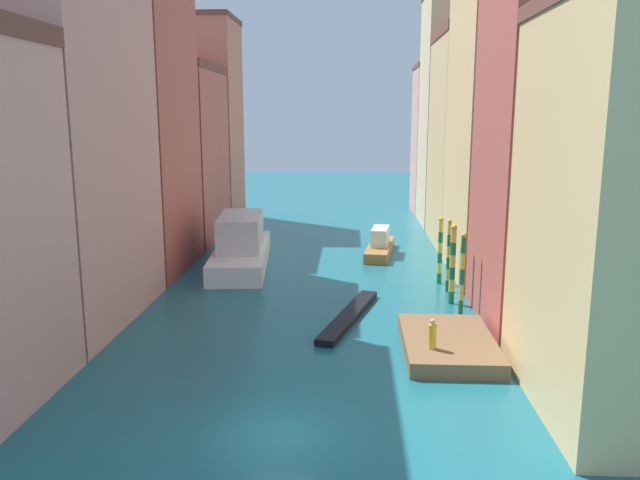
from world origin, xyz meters
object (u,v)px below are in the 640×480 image
mooring_pole_3 (440,250)px  vaporetto_white (241,246)px  gondola_black (349,316)px  mooring_pole_0 (462,274)px  motorboat_0 (380,245)px  waterfront_dock (448,344)px  mooring_pole_2 (448,255)px  mooring_pole_1 (453,263)px  person_on_dock (432,335)px

mooring_pole_3 → vaporetto_white: bearing=162.9°
gondola_black → mooring_pole_0: bearing=8.8°
mooring_pole_3 → motorboat_0: (-3.49, 8.54, -1.50)m
mooring_pole_0 → vaporetto_white: size_ratio=0.35×
waterfront_dock → motorboat_0: motorboat_0 is taller
waterfront_dock → mooring_pole_2: size_ratio=1.48×
mooring_pole_1 → motorboat_0: bearing=105.4°
waterfront_dock → gondola_black: (-4.60, 4.43, -0.17)m
gondola_black → mooring_pole_1: bearing=28.0°
waterfront_dock → gondola_black: waterfront_dock is taller
waterfront_dock → person_on_dock: person_on_dock is taller
mooring_pole_1 → mooring_pole_3: 4.46m
mooring_pole_1 → gondola_black: 7.03m
vaporetto_white → gondola_black: (7.91, -11.82, -1.28)m
person_on_dock → mooring_pole_3: size_ratio=0.31×
gondola_black → mooring_pole_3: bearing=52.6°
mooring_pole_1 → motorboat_0: 13.58m
mooring_pole_3 → gondola_black: (-5.80, -7.59, -2.06)m
mooring_pole_2 → gondola_black: bearing=-136.7°
gondola_black → vaporetto_white: bearing=123.8°
person_on_dock → motorboat_0: size_ratio=0.18×
mooring_pole_0 → person_on_dock: bearing=-109.2°
person_on_dock → gondola_black: size_ratio=0.15×
vaporetto_white → gondola_black: vaporetto_white is taller
mooring_pole_1 → mooring_pole_2: size_ratio=1.03×
mooring_pole_3 → motorboat_0: mooring_pole_3 is taller
waterfront_dock → vaporetto_white: 20.54m
vaporetto_white → mooring_pole_0: bearing=-37.9°
vaporetto_white → motorboat_0: 11.12m
mooring_pole_3 → mooring_pole_0: bearing=-87.6°
mooring_pole_1 → gondola_black: mooring_pole_1 is taller
mooring_pole_0 → motorboat_0: 15.74m
mooring_pole_0 → mooring_pole_1: bearing=94.6°
person_on_dock → vaporetto_white: bearing=123.0°
mooring_pole_3 → gondola_black: size_ratio=0.49×
person_on_dock → mooring_pole_2: (2.39, 11.68, 0.99)m
mooring_pole_2 → motorboat_0: bearing=109.7°
mooring_pole_0 → mooring_pole_2: (-0.02, 4.76, -0.02)m
mooring_pole_2 → vaporetto_white: bearing=156.3°
waterfront_dock → mooring_pole_1: size_ratio=1.44×
gondola_black → person_on_dock: bearing=-58.5°
mooring_pole_3 → gondola_black: 9.77m
mooring_pole_2 → motorboat_0: 11.20m
person_on_dock → vaporetto_white: 21.23m
motorboat_0 → waterfront_dock: bearing=-83.6°
vaporetto_white → motorboat_0: vaporetto_white is taller
mooring_pole_3 → waterfront_dock: bearing=-95.7°
waterfront_dock → mooring_pole_1: 7.94m
mooring_pole_2 → mooring_pole_3: 1.91m
mooring_pole_0 → mooring_pole_2: mooring_pole_0 is taller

